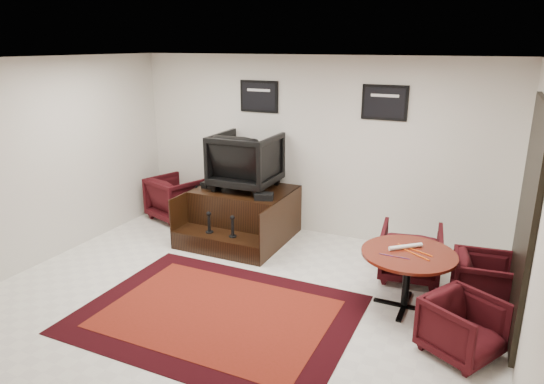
{
  "coord_description": "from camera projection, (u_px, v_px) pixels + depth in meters",
  "views": [
    {
      "loc": [
        2.57,
        -4.53,
        2.96
      ],
      "look_at": [
        0.06,
        0.9,
        1.12
      ],
      "focal_mm": 32.0,
      "sensor_mm": 36.0,
      "label": 1
    }
  ],
  "objects": [
    {
      "name": "room_shell",
      "position": [
        271.0,
        156.0,
        5.25
      ],
      "size": [
        6.02,
        5.02,
        2.81
      ],
      "color": "silver",
      "rests_on": "ground"
    },
    {
      "name": "shoes_pair",
      "position": [
        212.0,
        184.0,
        7.68
      ],
      "size": [
        0.24,
        0.28,
        0.1
      ],
      "color": "black",
      "rests_on": "shine_podium"
    },
    {
      "name": "shine_chair",
      "position": [
        246.0,
        158.0,
        7.52
      ],
      "size": [
        0.95,
        0.9,
        0.97
      ],
      "primitive_type": "imported",
      "rotation": [
        0.0,
        0.0,
        3.16
      ],
      "color": "black",
      "rests_on": "shine_podium"
    },
    {
      "name": "area_rug",
      "position": [
        217.0,
        314.0,
        5.52
      ],
      "size": [
        3.04,
        2.28,
        0.01
      ],
      "color": "black",
      "rests_on": "ground"
    },
    {
      "name": "table_chair_back",
      "position": [
        411.0,
        250.0,
        6.3
      ],
      "size": [
        0.83,
        0.79,
        0.77
      ],
      "primitive_type": "imported",
      "rotation": [
        0.0,
        0.0,
        3.27
      ],
      "color": "black",
      "rests_on": "ground"
    },
    {
      "name": "table_chair_window",
      "position": [
        485.0,
        280.0,
        5.58
      ],
      "size": [
        0.71,
        0.75,
        0.7
      ],
      "primitive_type": "imported",
      "rotation": [
        0.0,
        0.0,
        1.68
      ],
      "color": "black",
      "rests_on": "ground"
    },
    {
      "name": "umbrella_black",
      "position": [
        191.0,
        208.0,
        7.82
      ],
      "size": [
        0.31,
        0.12,
        0.83
      ],
      "primitive_type": null,
      "color": "black",
      "rests_on": "ground"
    },
    {
      "name": "ground",
      "position": [
        236.0,
        300.0,
        5.83
      ],
      "size": [
        6.0,
        6.0,
        0.0
      ],
      "primitive_type": "plane",
      "color": "silver",
      "rests_on": "ground"
    },
    {
      "name": "shine_podium",
      "position": [
        242.0,
        215.0,
        7.65
      ],
      "size": [
        1.49,
        1.54,
        0.77
      ],
      "color": "black",
      "rests_on": "ground"
    },
    {
      "name": "table_chair_corner",
      "position": [
        463.0,
        324.0,
        4.72
      ],
      "size": [
        0.85,
        0.86,
        0.67
      ],
      "primitive_type": "imported",
      "rotation": [
        0.0,
        0.0,
        1.05
      ],
      "color": "black",
      "rests_on": "ground"
    },
    {
      "name": "paper_roll",
      "position": [
        406.0,
        247.0,
        5.57
      ],
      "size": [
        0.35,
        0.31,
        0.05
      ],
      "primitive_type": "cylinder",
      "rotation": [
        0.0,
        1.57,
        0.72
      ],
      "color": "white",
      "rests_on": "meeting_table"
    },
    {
      "name": "table_clutter",
      "position": [
        410.0,
        252.0,
        5.46
      ],
      "size": [
        0.56,
        0.38,
        0.01
      ],
      "color": "#F0580D",
      "rests_on": "meeting_table"
    },
    {
      "name": "umbrella_hooked",
      "position": [
        195.0,
        204.0,
        8.0
      ],
      "size": [
        0.31,
        0.12,
        0.84
      ],
      "primitive_type": null,
      "color": "black",
      "rests_on": "ground"
    },
    {
      "name": "meeting_table",
      "position": [
        408.0,
        259.0,
        5.5
      ],
      "size": [
        1.07,
        1.07,
        0.7
      ],
      "color": "#450E09",
      "rests_on": "ground"
    },
    {
      "name": "polish_kit",
      "position": [
        264.0,
        196.0,
        7.09
      ],
      "size": [
        0.32,
        0.27,
        0.09
      ],
      "primitive_type": "cube",
      "rotation": [
        0.0,
        0.0,
        0.35
      ],
      "color": "black",
      "rests_on": "shine_podium"
    },
    {
      "name": "armchair_side",
      "position": [
        176.0,
        196.0,
        8.45
      ],
      "size": [
        1.01,
        0.98,
        0.83
      ],
      "primitive_type": "imported",
      "rotation": [
        0.0,
        0.0,
        2.81
      ],
      "color": "black",
      "rests_on": "ground"
    }
  ]
}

